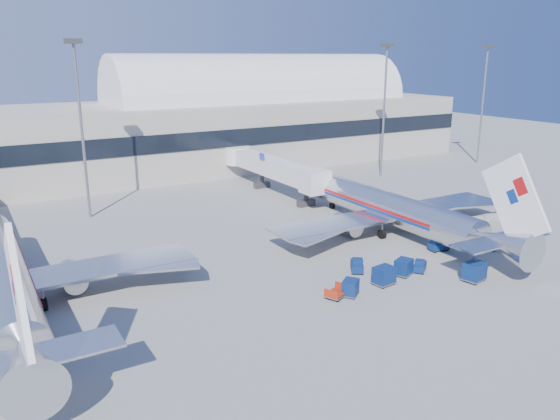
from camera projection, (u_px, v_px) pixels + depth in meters
ground at (350, 259)px, 57.20m from camera, size 260.00×260.00×0.00m
terminal at (91, 134)px, 94.84m from camera, size 170.00×28.15×21.00m
airliner_main at (394, 209)px, 65.04m from camera, size 32.00×37.26×12.07m
airliner_mid at (4, 280)px, 44.46m from camera, size 32.00×37.26×12.07m
jetbridge_near at (268, 166)px, 85.37m from camera, size 4.40×27.50×6.25m
mast_west at (79, 104)px, 68.23m from camera, size 2.00×1.20×22.60m
mast_east at (385, 91)px, 92.72m from camera, size 2.00×1.20×22.60m
mast_far_east at (484, 87)px, 104.97m from camera, size 2.00×1.20×22.60m
barrier_near at (456, 224)px, 67.55m from camera, size 3.00×0.55×0.90m
barrier_mid at (474, 220)px, 69.17m from camera, size 3.00×0.55×0.90m
barrier_far at (491, 217)px, 70.79m from camera, size 3.00×0.55×0.90m
tug_lead at (420, 266)px, 53.82m from camera, size 2.25×2.05×1.34m
tug_right at (438, 245)px, 59.58m from camera, size 2.35×1.43×1.44m
tug_left at (357, 265)px, 53.75m from camera, size 2.25×2.57×1.51m
cart_train_a at (404, 267)px, 52.79m from camera, size 2.26×2.04×1.62m
cart_train_b at (384, 275)px, 50.61m from camera, size 2.17×1.77×1.75m
cart_train_c at (350, 287)px, 48.29m from camera, size 2.12×2.04×1.49m
cart_solo_near at (474, 271)px, 51.42m from camera, size 2.41×2.03×1.87m
cart_solo_far at (494, 242)px, 60.01m from camera, size 1.81×1.39×1.58m
cart_open_red at (336, 294)px, 47.98m from camera, size 2.41×2.11×0.54m
ramp_worker at (537, 243)px, 59.30m from camera, size 0.68×0.79×1.82m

